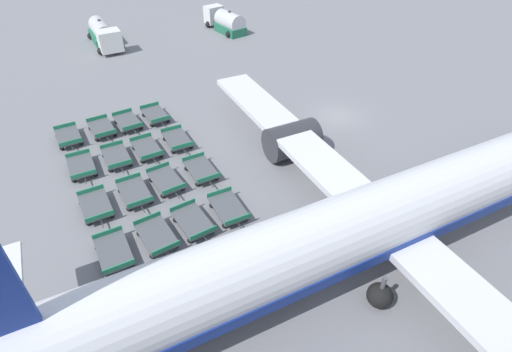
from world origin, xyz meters
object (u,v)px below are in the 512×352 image
object	(u,v)px
fuel_tanker_secondary	(104,35)
baggage_dolly_row_near_col_e	(143,316)
fuel_tanker_primary	(226,22)
baggage_dolly_row_mid_a_col_c	(135,192)
baggage_dolly_row_far_col_c	(201,170)
baggage_dolly_row_mid_b_col_e	(230,276)
baggage_dolly_row_near_col_c	(96,206)
baggage_dolly_row_near_col_b	(81,166)
baggage_dolly_row_far_col_d	(228,208)
baggage_dolly_row_near_col_a	(68,136)
baggage_dolly_row_near_col_d	(114,252)
baggage_dolly_row_mid_a_col_d	(157,236)
baggage_dolly_row_mid_b_col_c	(166,181)
baggage_dolly_row_mid_a_col_a	(102,128)
baggage_dolly_row_mid_a_col_b	(116,157)
airplane	(403,210)
baggage_dolly_row_far_col_a	(155,115)
baggage_dolly_row_far_col_e	(266,257)
baggage_dolly_row_far_col_b	(177,140)
baggage_dolly_row_mid_a_col_e	(189,295)
baggage_dolly_row_mid_b_col_d	(193,222)
baggage_dolly_row_mid_b_col_b	(147,148)
baggage_dolly_row_mid_b_col_a	(128,122)

from	to	relation	value
fuel_tanker_secondary	baggage_dolly_row_near_col_e	bearing A→B (deg)	0.59
fuel_tanker_primary	baggage_dolly_row_mid_a_col_c	size ratio (longest dim) A/B	1.97
baggage_dolly_row_far_col_c	baggage_dolly_row_mid_b_col_e	bearing A→B (deg)	-3.42
fuel_tanker_primary	baggage_dolly_row_near_col_c	world-z (taller)	fuel_tanker_primary
baggage_dolly_row_near_col_b	baggage_dolly_row_far_col_d	world-z (taller)	same
baggage_dolly_row_near_col_a	baggage_dolly_row_near_col_d	size ratio (longest dim) A/B	1.00
fuel_tanker_primary	baggage_dolly_row_mid_a_col_d	world-z (taller)	fuel_tanker_primary
baggage_dolly_row_near_col_a	baggage_dolly_row_near_col_b	world-z (taller)	same
fuel_tanker_secondary	baggage_dolly_row_mid_b_col_c	bearing A→B (deg)	5.73
baggage_dolly_row_mid_a_col_a	baggage_dolly_row_mid_a_col_b	bearing A→B (deg)	11.31
baggage_dolly_row_near_col_b	airplane	bearing A→B (deg)	52.53
baggage_dolly_row_far_col_d	baggage_dolly_row_far_col_c	bearing A→B (deg)	-170.25
baggage_dolly_row_mid_b_col_c	baggage_dolly_row_far_col_a	xyz separation A→B (m)	(-9.88, 0.49, 0.00)
baggage_dolly_row_far_col_c	baggage_dolly_row_far_col_e	size ratio (longest dim) A/B	1.00
baggage_dolly_row_near_col_d	baggage_dolly_row_far_col_a	xyz separation A→B (m)	(-15.63, 4.40, 0.00)
baggage_dolly_row_mid_a_col_b	baggage_dolly_row_far_col_b	distance (m)	4.99
baggage_dolly_row_mid_a_col_e	baggage_dolly_row_far_col_e	bearing A→B (deg)	103.45
fuel_tanker_primary	fuel_tanker_secondary	distance (m)	16.13
fuel_tanker_primary	baggage_dolly_row_mid_a_col_d	distance (m)	39.32
baggage_dolly_row_near_col_c	baggage_dolly_row_mid_b_col_e	size ratio (longest dim) A/B	1.00
baggage_dolly_row_near_col_c	baggage_dolly_row_far_col_c	world-z (taller)	same
baggage_dolly_row_near_col_d	baggage_dolly_row_mid_a_col_e	size ratio (longest dim) A/B	1.00
baggage_dolly_row_near_col_a	baggage_dolly_row_near_col_c	distance (m)	9.89
baggage_dolly_row_near_col_e	baggage_dolly_row_mid_a_col_a	world-z (taller)	same
baggage_dolly_row_mid_b_col_d	baggage_dolly_row_far_col_a	distance (m)	14.63
baggage_dolly_row_far_col_a	fuel_tanker_secondary	bearing A→B (deg)	-170.39
baggage_dolly_row_mid_a_col_a	baggage_dolly_row_near_col_b	bearing A→B (deg)	-17.11
baggage_dolly_row_mid_a_col_c	baggage_dolly_row_mid_b_col_e	size ratio (longest dim) A/B	1.00
baggage_dolly_row_far_col_a	baggage_dolly_row_mid_a_col_d	bearing A→B (deg)	-6.92
baggage_dolly_row_mid_b_col_e	baggage_dolly_row_far_col_d	world-z (taller)	same
baggage_dolly_row_near_col_e	baggage_dolly_row_mid_b_col_d	distance (m)	6.93
baggage_dolly_row_mid_b_col_e	baggage_dolly_row_far_col_d	size ratio (longest dim) A/B	1.00
baggage_dolly_row_mid_b_col_e	baggage_dolly_row_far_col_a	size ratio (longest dim) A/B	1.00
fuel_tanker_secondary	baggage_dolly_row_far_col_c	distance (m)	31.42
baggage_dolly_row_near_col_a	baggage_dolly_row_mid_a_col_b	world-z (taller)	same
baggage_dolly_row_mid_a_col_a	baggage_dolly_row_mid_b_col_b	distance (m)	5.50
baggage_dolly_row_far_col_b	baggage_dolly_row_far_col_d	size ratio (longest dim) A/B	1.00
baggage_dolly_row_near_col_c	baggage_dolly_row_mid_a_col_c	distance (m)	2.64
baggage_dolly_row_mid_b_col_a	baggage_dolly_row_far_col_e	bearing A→B (deg)	19.25
baggage_dolly_row_near_col_b	baggage_dolly_row_mid_a_col_e	size ratio (longest dim) A/B	1.00
baggage_dolly_row_mid_a_col_b	baggage_dolly_row_far_col_c	bearing A→B (deg)	57.57
fuel_tanker_primary	baggage_dolly_row_near_col_b	distance (m)	33.41
baggage_dolly_row_near_col_b	baggage_dolly_row_mid_b_col_d	distance (m)	10.86
baggage_dolly_row_far_col_a	fuel_tanker_primary	bearing A→B (deg)	149.82
baggage_dolly_row_mid_a_col_c	baggage_dolly_row_far_col_e	world-z (taller)	same
baggage_dolly_row_near_col_e	baggage_dolly_row_mid_a_col_a	xyz separation A→B (m)	(-19.57, -1.47, 0.00)
baggage_dolly_row_near_col_b	baggage_dolly_row_far_col_c	bearing A→B (deg)	68.76
baggage_dolly_row_near_col_b	baggage_dolly_row_mid_b_col_e	size ratio (longest dim) A/B	1.00
fuel_tanker_secondary	baggage_dolly_row_near_col_a	bearing A→B (deg)	-9.25
baggage_dolly_row_mid_b_col_c	baggage_dolly_row_mid_b_col_e	size ratio (longest dim) A/B	1.00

